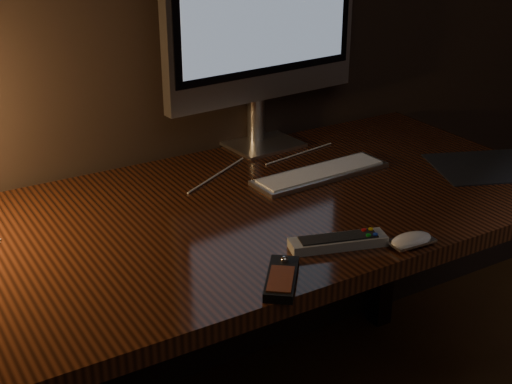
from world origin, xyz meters
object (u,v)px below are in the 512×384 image
mouse (411,242)px  tv_remote (338,241)px  desk (224,246)px  keyboard (321,173)px  monitor (264,12)px  media_remote (282,278)px

mouse → tv_remote: 0.15m
desk → mouse: bearing=-62.2°
desk → keyboard: (0.28, -0.01, 0.14)m
monitor → tv_remote: bearing=-111.7°
keyboard → tv_remote: (-0.19, -0.33, 0.00)m
keyboard → tv_remote: 0.38m
desk → keyboard: keyboard is taller
mouse → tv_remote: tv_remote is taller
keyboard → monitor: bearing=89.3°
mouse → media_remote: media_remote is taller
media_remote → tv_remote: size_ratio=0.72×
keyboard → media_remote: size_ratio=2.48×
monitor → keyboard: (0.01, -0.26, -0.36)m
tv_remote → media_remote: bearing=-143.7°
desk → keyboard: size_ratio=4.33×
monitor → mouse: monitor is taller
mouse → tv_remote: bearing=153.5°
keyboard → tv_remote: bearing=-123.1°
media_remote → tv_remote: 0.19m
monitor → tv_remote: 0.71m
media_remote → desk: bearing=25.4°
monitor → keyboard: monitor is taller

